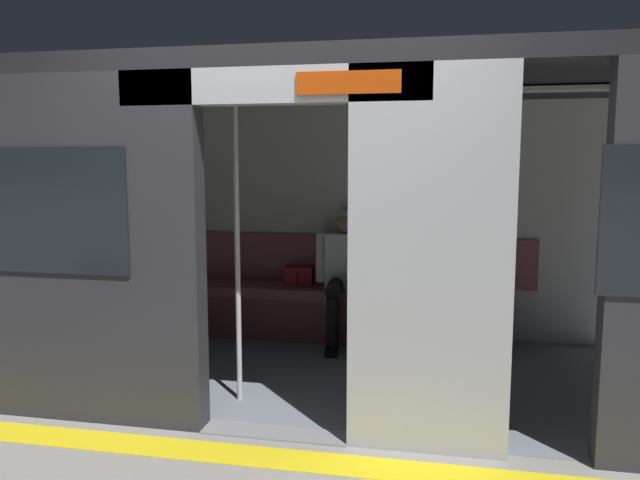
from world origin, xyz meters
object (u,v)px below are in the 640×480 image
Objects in this scene: person_seated at (346,266)px; handbag at (299,276)px; grab_pole_door at (237,246)px; bench_seat at (335,301)px; book at (396,288)px; train_car at (306,181)px.

person_seated is 0.49m from handbag.
grab_pole_door is (0.49, 1.47, 0.36)m from person_seated.
bench_seat is 13.60× the size of book.
train_car is 3.03× the size of grab_pole_door.
bench_seat is at bearing -93.39° from train_car.
train_car reaches higher than person_seated.
train_car is 1.43m from bench_seat.
bench_seat is at bearing 166.71° from handbag.
book is at bearing -164.55° from person_seated.
train_car is 2.14× the size of bench_seat.
train_car reaches higher than book.
grab_pole_door is at bearing 88.76° from handbag.
grab_pole_door is at bearing 62.92° from book.
bench_seat is (-0.05, -0.91, -1.10)m from train_car.
grab_pole_door reaches higher than book.
train_car is 5.31× the size of person_seated.
handbag is 0.89m from book.
bench_seat is 1.42× the size of grab_pole_door.
train_car is 0.81m from grab_pole_door.
train_car is at bearing -118.34° from grab_pole_door.
book is (-0.43, -0.12, -0.20)m from person_seated.
person_seated reaches higher than book.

